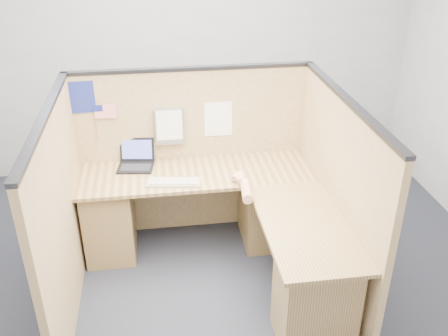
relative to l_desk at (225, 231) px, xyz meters
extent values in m
plane|color=#1F202C|center=(-0.18, -0.29, -0.39)|extent=(5.00, 5.00, 0.00)
plane|color=#9C9FA1|center=(-0.18, 1.96, 1.01)|extent=(5.00, 0.00, 5.00)
cube|color=olive|center=(-0.18, 0.71, 0.36)|extent=(2.05, 0.05, 1.50)
cube|color=#232328|center=(-0.18, 0.71, 1.12)|extent=(2.05, 0.06, 0.03)
cube|color=olive|center=(-1.18, -0.19, 0.36)|extent=(0.05, 1.80, 1.50)
cube|color=#232328|center=(-1.18, -0.19, 1.12)|extent=(0.06, 1.80, 0.03)
cube|color=olive|center=(0.82, -0.19, 0.36)|extent=(0.05, 1.80, 1.50)
cube|color=#232328|center=(0.82, -0.19, 1.12)|extent=(0.06, 1.80, 0.03)
cube|color=brown|center=(-0.18, 0.39, 0.32)|extent=(1.95, 0.60, 0.03)
cube|color=brown|center=(0.49, -0.49, 0.32)|extent=(0.60, 1.15, 0.03)
cube|color=brown|center=(-0.93, 0.39, -0.04)|extent=(0.40, 0.50, 0.70)
cube|color=brown|center=(0.42, 0.39, -0.04)|extent=(0.40, 0.50, 0.70)
cube|color=brown|center=(0.49, -0.81, -0.04)|extent=(0.50, 0.40, 0.70)
cube|color=black|center=(-0.69, 0.53, 0.35)|extent=(0.32, 0.26, 0.02)
cube|color=black|center=(-0.69, 0.67, 0.45)|extent=(0.30, 0.10, 0.20)
cube|color=#3A448E|center=(-0.69, 0.66, 0.45)|extent=(0.26, 0.08, 0.16)
cube|color=gray|center=(-0.38, 0.22, 0.35)|extent=(0.45, 0.21, 0.02)
cube|color=silver|center=(-0.38, 0.22, 0.36)|extent=(0.40, 0.17, 0.01)
ellipsoid|color=silver|center=(0.14, 0.19, 0.36)|extent=(0.12, 0.07, 0.05)
ellipsoid|color=tan|center=(0.14, 0.18, 0.39)|extent=(0.10, 0.12, 0.05)
cylinder|color=tan|center=(0.15, 0.13, 0.37)|extent=(0.07, 0.05, 0.07)
cylinder|color=tan|center=(0.16, -0.03, 0.37)|extent=(0.11, 0.29, 0.09)
cube|color=navy|center=(-1.06, 0.68, 0.93)|extent=(0.20, 0.01, 0.27)
cylinder|color=olive|center=(-0.98, 0.67, 0.71)|extent=(0.01, 0.01, 0.32)
cube|color=red|center=(-0.89, 0.67, 0.81)|extent=(0.18, 0.00, 0.12)
cube|color=navy|center=(-0.95, 0.67, 0.84)|extent=(0.07, 0.00, 0.05)
cube|color=slate|center=(-0.38, 0.66, 0.65)|extent=(0.24, 0.05, 0.31)
cube|color=white|center=(-0.38, 0.63, 0.67)|extent=(0.22, 0.01, 0.26)
cube|color=white|center=(0.05, 0.68, 0.67)|extent=(0.21, 0.01, 0.27)
cube|color=white|center=(0.04, 0.68, 0.68)|extent=(0.24, 0.01, 0.30)
camera|label=1|loc=(-0.49, -3.24, 2.29)|focal=40.00mm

